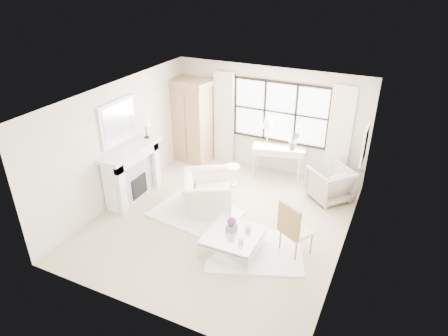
{
  "coord_description": "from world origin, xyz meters",
  "views": [
    {
      "loc": [
        3.07,
        -6.34,
        4.91
      ],
      "look_at": [
        -0.03,
        0.2,
        1.16
      ],
      "focal_mm": 32.0,
      "sensor_mm": 36.0,
      "label": 1
    }
  ],
  "objects_px": {
    "armoire": "(191,120)",
    "coffee_table": "(233,242)",
    "console_table": "(278,161)",
    "club_armchair": "(207,193)"
  },
  "relations": [
    {
      "from": "armoire",
      "to": "coffee_table",
      "type": "relative_size",
      "value": 2.22
    },
    {
      "from": "coffee_table",
      "to": "armoire",
      "type": "bearing_deg",
      "value": 129.74
    },
    {
      "from": "console_table",
      "to": "coffee_table",
      "type": "relative_size",
      "value": 1.36
    },
    {
      "from": "console_table",
      "to": "armoire",
      "type": "bearing_deg",
      "value": 167.68
    },
    {
      "from": "armoire",
      "to": "coffee_table",
      "type": "bearing_deg",
      "value": -42.53
    },
    {
      "from": "coffee_table",
      "to": "club_armchair",
      "type": "bearing_deg",
      "value": 135.35
    },
    {
      "from": "armoire",
      "to": "club_armchair",
      "type": "height_order",
      "value": "armoire"
    },
    {
      "from": "console_table",
      "to": "club_armchair",
      "type": "height_order",
      "value": "console_table"
    },
    {
      "from": "armoire",
      "to": "console_table",
      "type": "relative_size",
      "value": 1.63
    },
    {
      "from": "armoire",
      "to": "club_armchair",
      "type": "xyz_separation_m",
      "value": [
        1.52,
        -2.04,
        -0.76
      ]
    }
  ]
}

